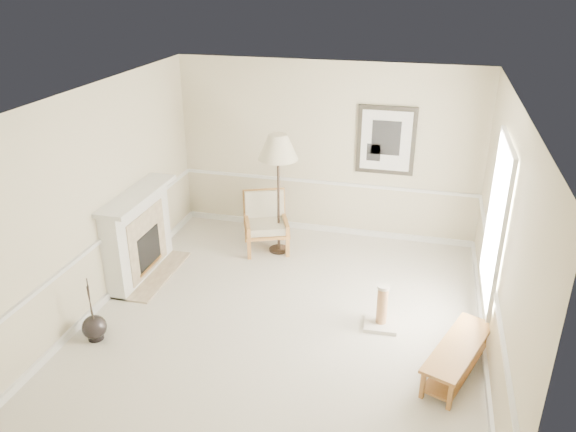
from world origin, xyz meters
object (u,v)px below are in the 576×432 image
object	(u,v)px
bench	(458,354)
scratching_post	(381,313)
floor_vase	(94,328)
armchair	(266,219)
floor_lamp	(278,150)

from	to	relation	value
bench	scratching_post	world-z (taller)	scratching_post
floor_vase	armchair	distance (m)	3.24
bench	scratching_post	distance (m)	1.16
floor_vase	bench	size ratio (longest dim) A/B	0.64
floor_vase	armchair	world-z (taller)	armchair
armchair	floor_lamp	xyz separation A→B (m)	(0.25, -0.10, 1.20)
floor_vase	floor_lamp	bearing A→B (deg)	60.93
floor_vase	bench	world-z (taller)	floor_vase
bench	scratching_post	bearing A→B (deg)	142.22
bench	floor_lamp	bearing A→B (deg)	138.74
armchair	scratching_post	distance (m)	2.74
floor_vase	scratching_post	world-z (taller)	floor_vase
floor_lamp	bench	world-z (taller)	floor_lamp
floor_vase	scratching_post	size ratio (longest dim) A/B	1.48
floor_lamp	scratching_post	world-z (taller)	floor_lamp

